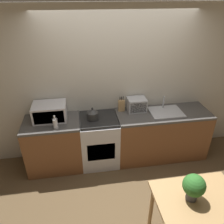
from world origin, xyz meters
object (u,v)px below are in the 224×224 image
stove_range (99,140)px  kettle (93,114)px  microwave (50,112)px  dining_table (197,204)px  toaster_oven (137,105)px  bottle (55,123)px

stove_range → kettle: size_ratio=4.26×
microwave → dining_table: size_ratio=0.55×
kettle → toaster_oven: 0.80m
kettle → microwave: (-0.68, 0.11, 0.04)m
kettle → microwave: bearing=170.6°
bottle → toaster_oven: (1.35, 0.35, 0.03)m
stove_range → toaster_oven: toaster_oven is taller
stove_range → dining_table: stove_range is taller
stove_range → bottle: bottle is taller
stove_range → bottle: size_ratio=4.23×
toaster_oven → stove_range: bearing=-166.8°
bottle → microwave: bearing=109.1°
bottle → dining_table: bottle is taller
bottle → stove_range: bearing=15.4°
toaster_oven → dining_table: size_ratio=0.33×
stove_range → kettle: bearing=-170.8°
kettle → bottle: bearing=-163.6°
kettle → toaster_oven: bearing=12.7°
kettle → microwave: microwave is taller
stove_range → microwave: 0.97m
toaster_oven → dining_table: 1.84m
kettle → bottle: (-0.58, -0.17, -0.01)m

